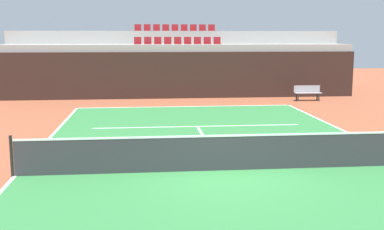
{
  "coord_description": "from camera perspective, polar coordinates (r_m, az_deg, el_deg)",
  "views": [
    {
      "loc": [
        -2.13,
        -12.3,
        3.55
      ],
      "look_at": [
        -0.66,
        2.0,
        1.2
      ],
      "focal_mm": 44.9,
      "sensor_mm": 36.0,
      "label": 1
    }
  ],
  "objects": [
    {
      "name": "ground_plane",
      "position": [
        12.98,
        3.84,
        -6.61
      ],
      "size": [
        80.0,
        80.0,
        0.0
      ],
      "primitive_type": "plane",
      "color": "brown"
    },
    {
      "name": "court_surface",
      "position": [
        12.98,
        3.84,
        -6.59
      ],
      "size": [
        11.0,
        24.0,
        0.01
      ],
      "primitive_type": "cube",
      "color": "#2D7238",
      "rests_on": "ground_plane"
    },
    {
      "name": "baseline_far",
      "position": [
        24.6,
        -0.82,
        1.01
      ],
      "size": [
        11.0,
        0.1,
        0.0
      ],
      "primitive_type": "cube",
      "color": "white",
      "rests_on": "court_surface"
    },
    {
      "name": "sideline_left",
      "position": [
        13.23,
        -20.31,
        -6.82
      ],
      "size": [
        0.1,
        24.0,
        0.0
      ],
      "primitive_type": "cube",
      "color": "white",
      "rests_on": "court_surface"
    },
    {
      "name": "service_line_far",
      "position": [
        19.15,
        0.64,
        -1.36
      ],
      "size": [
        8.26,
        0.1,
        0.0
      ],
      "primitive_type": "cube",
      "color": "white",
      "rests_on": "court_surface"
    },
    {
      "name": "centre_service_line",
      "position": [
        16.04,
        1.93,
        -3.46
      ],
      "size": [
        0.1,
        6.4,
        0.0
      ],
      "primitive_type": "cube",
      "color": "white",
      "rests_on": "court_surface"
    },
    {
      "name": "back_wall",
      "position": [
        27.96,
        -1.46,
        4.75
      ],
      "size": [
        20.84,
        0.3,
        2.68
      ],
      "primitive_type": "cube",
      "color": "black",
      "rests_on": "ground_plane"
    },
    {
      "name": "stands_tier_lower",
      "position": [
        29.28,
        -1.67,
        5.36
      ],
      "size": [
        20.84,
        2.4,
        3.1
      ],
      "primitive_type": "cube",
      "color": "#9E9E99",
      "rests_on": "ground_plane"
    },
    {
      "name": "stands_tier_upper",
      "position": [
        31.65,
        -1.99,
        6.39
      ],
      "size": [
        20.84,
        2.4,
        3.91
      ],
      "primitive_type": "cube",
      "color": "#9E9E99",
      "rests_on": "ground_plane"
    },
    {
      "name": "seating_row_lower",
      "position": [
        29.31,
        -1.7,
        8.65
      ],
      "size": [
        5.26,
        0.44,
        0.44
      ],
      "color": "maroon",
      "rests_on": "stands_tier_lower"
    },
    {
      "name": "seating_row_upper",
      "position": [
        31.71,
        -2.02,
        10.15
      ],
      "size": [
        5.26,
        0.44,
        0.44
      ],
      "color": "maroon",
      "rests_on": "stands_tier_upper"
    },
    {
      "name": "tennis_net",
      "position": [
        12.85,
        3.87,
        -4.43
      ],
      "size": [
        11.08,
        0.08,
        1.07
      ],
      "color": "black",
      "rests_on": "court_surface"
    },
    {
      "name": "player_bench",
      "position": [
        27.67,
        13.55,
        2.71
      ],
      "size": [
        1.5,
        0.4,
        0.85
      ],
      "color": "#99999E",
      "rests_on": "ground_plane"
    }
  ]
}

